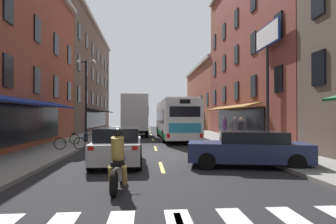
{
  "coord_description": "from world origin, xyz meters",
  "views": [
    {
      "loc": [
        -0.64,
        -14.7,
        1.99
      ],
      "look_at": [
        1.05,
        6.48,
        2.28
      ],
      "focal_mm": 30.83,
      "sensor_mm": 36.0,
      "label": 1
    }
  ],
  "objects_px": {
    "sedan_near": "(249,149)",
    "motorcycle_rider": "(118,163)",
    "sedan_mid": "(118,146)",
    "bicycle_mid": "(70,143)",
    "street_lamp_twin": "(86,96)",
    "bicycle_near": "(83,139)",
    "pedestrian_far": "(225,127)",
    "transit_bus": "(175,119)",
    "pedestrian_near": "(235,129)",
    "box_truck": "(135,116)",
    "billboard_sign": "(267,52)",
    "pedestrian_mid": "(241,132)",
    "sedan_far": "(139,125)"
  },
  "relations": [
    {
      "from": "billboard_sign",
      "to": "sedan_mid",
      "type": "bearing_deg",
      "value": -148.23
    },
    {
      "from": "transit_bus",
      "to": "sedan_far",
      "type": "distance_m",
      "value": 15.99
    },
    {
      "from": "sedan_far",
      "to": "pedestrian_near",
      "type": "height_order",
      "value": "pedestrian_near"
    },
    {
      "from": "sedan_mid",
      "to": "motorcycle_rider",
      "type": "height_order",
      "value": "motorcycle_rider"
    },
    {
      "from": "box_truck",
      "to": "sedan_near",
      "type": "xyz_separation_m",
      "value": [
        4.97,
        -17.34,
        -1.3
      ]
    },
    {
      "from": "motorcycle_rider",
      "to": "street_lamp_twin",
      "type": "height_order",
      "value": "street_lamp_twin"
    },
    {
      "from": "bicycle_near",
      "to": "billboard_sign",
      "type": "bearing_deg",
      "value": -8.84
    },
    {
      "from": "sedan_mid",
      "to": "bicycle_mid",
      "type": "bearing_deg",
      "value": 125.71
    },
    {
      "from": "pedestrian_near",
      "to": "pedestrian_mid",
      "type": "xyz_separation_m",
      "value": [
        -0.59,
        -3.11,
        -0.03
      ]
    },
    {
      "from": "sedan_far",
      "to": "bicycle_near",
      "type": "bearing_deg",
      "value": -98.95
    },
    {
      "from": "pedestrian_far",
      "to": "street_lamp_twin",
      "type": "xyz_separation_m",
      "value": [
        -11.17,
        -3.43,
        2.33
      ]
    },
    {
      "from": "transit_bus",
      "to": "sedan_far",
      "type": "bearing_deg",
      "value": 102.08
    },
    {
      "from": "sedan_mid",
      "to": "sedan_far",
      "type": "relative_size",
      "value": 0.99
    },
    {
      "from": "sedan_mid",
      "to": "pedestrian_far",
      "type": "bearing_deg",
      "value": 57.28
    },
    {
      "from": "bicycle_mid",
      "to": "bicycle_near",
      "type": "bearing_deg",
      "value": 88.81
    },
    {
      "from": "motorcycle_rider",
      "to": "bicycle_near",
      "type": "bearing_deg",
      "value": 106.27
    },
    {
      "from": "transit_bus",
      "to": "pedestrian_far",
      "type": "relative_size",
      "value": 6.36
    },
    {
      "from": "bicycle_mid",
      "to": "pedestrian_far",
      "type": "bearing_deg",
      "value": 36.91
    },
    {
      "from": "sedan_mid",
      "to": "bicycle_mid",
      "type": "distance_m",
      "value": 5.18
    },
    {
      "from": "transit_bus",
      "to": "motorcycle_rider",
      "type": "bearing_deg",
      "value": -101.11
    },
    {
      "from": "street_lamp_twin",
      "to": "bicycle_near",
      "type": "bearing_deg",
      "value": -84.07
    },
    {
      "from": "pedestrian_far",
      "to": "street_lamp_twin",
      "type": "relative_size",
      "value": 0.3
    },
    {
      "from": "sedan_far",
      "to": "bicycle_near",
      "type": "relative_size",
      "value": 2.68
    },
    {
      "from": "bicycle_mid",
      "to": "pedestrian_mid",
      "type": "xyz_separation_m",
      "value": [
        9.72,
        0.09,
        0.55
      ]
    },
    {
      "from": "sedan_near",
      "to": "sedan_far",
      "type": "relative_size",
      "value": 1.07
    },
    {
      "from": "transit_bus",
      "to": "bicycle_mid",
      "type": "bearing_deg",
      "value": -128.96
    },
    {
      "from": "transit_bus",
      "to": "bicycle_near",
      "type": "distance_m",
      "value": 8.48
    },
    {
      "from": "pedestrian_near",
      "to": "transit_bus",
      "type": "bearing_deg",
      "value": -93.31
    },
    {
      "from": "box_truck",
      "to": "bicycle_mid",
      "type": "relative_size",
      "value": 3.98
    },
    {
      "from": "box_truck",
      "to": "sedan_mid",
      "type": "xyz_separation_m",
      "value": [
        -0.18,
        -16.22,
        -1.25
      ]
    },
    {
      "from": "sedan_near",
      "to": "street_lamp_twin",
      "type": "bearing_deg",
      "value": 129.12
    },
    {
      "from": "motorcycle_rider",
      "to": "bicycle_near",
      "type": "height_order",
      "value": "motorcycle_rider"
    },
    {
      "from": "transit_bus",
      "to": "motorcycle_rider",
      "type": "xyz_separation_m",
      "value": [
        -3.27,
        -16.64,
        -1.02
      ]
    },
    {
      "from": "box_truck",
      "to": "pedestrian_near",
      "type": "xyz_separation_m",
      "value": [
        7.11,
        -8.83,
        -0.93
      ]
    },
    {
      "from": "billboard_sign",
      "to": "sedan_mid",
      "type": "xyz_separation_m",
      "value": [
        -8.81,
        -5.46,
        -5.27
      ]
    },
    {
      "from": "bicycle_mid",
      "to": "street_lamp_twin",
      "type": "relative_size",
      "value": 0.29
    },
    {
      "from": "sedan_near",
      "to": "pedestrian_far",
      "type": "xyz_separation_m",
      "value": [
        2.88,
        13.62,
        0.36
      ]
    },
    {
      "from": "sedan_mid",
      "to": "sedan_far",
      "type": "distance_m",
      "value": 28.06
    },
    {
      "from": "pedestrian_mid",
      "to": "sedan_far",
      "type": "bearing_deg",
      "value": -86.39
    },
    {
      "from": "motorcycle_rider",
      "to": "pedestrian_near",
      "type": "relative_size",
      "value": 1.16
    },
    {
      "from": "billboard_sign",
      "to": "street_lamp_twin",
      "type": "height_order",
      "value": "billboard_sign"
    },
    {
      "from": "transit_bus",
      "to": "pedestrian_mid",
      "type": "distance_m",
      "value": 8.75
    },
    {
      "from": "sedan_near",
      "to": "pedestrian_near",
      "type": "height_order",
      "value": "pedestrian_near"
    },
    {
      "from": "bicycle_near",
      "to": "street_lamp_twin",
      "type": "height_order",
      "value": "street_lamp_twin"
    },
    {
      "from": "motorcycle_rider",
      "to": "bicycle_near",
      "type": "distance_m",
      "value": 11.95
    },
    {
      "from": "sedan_near",
      "to": "motorcycle_rider",
      "type": "relative_size",
      "value": 2.33
    },
    {
      "from": "box_truck",
      "to": "bicycle_mid",
      "type": "height_order",
      "value": "box_truck"
    },
    {
      "from": "sedan_far",
      "to": "street_lamp_twin",
      "type": "height_order",
      "value": "street_lamp_twin"
    },
    {
      "from": "box_truck",
      "to": "motorcycle_rider",
      "type": "distance_m",
      "value": 20.45
    },
    {
      "from": "box_truck",
      "to": "pedestrian_near",
      "type": "relative_size",
      "value": 3.83
    }
  ]
}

